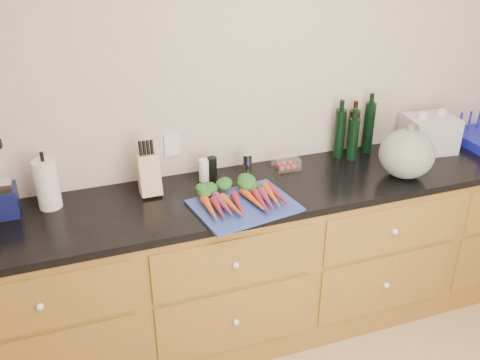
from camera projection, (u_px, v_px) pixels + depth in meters
name	position (u px, v px, depth m)	size (l,w,h in m)	color
wall_back	(274.00, 100.00, 2.99)	(4.10, 0.05, 2.60)	beige
cabinets	(291.00, 257.00, 3.11)	(3.60, 0.64, 0.90)	brown
countertop	(295.00, 185.00, 2.89)	(3.64, 0.62, 0.04)	black
cutting_board	(244.00, 206.00, 2.64)	(0.49, 0.37, 0.01)	navy
carrots	(241.00, 196.00, 2.67)	(0.43, 0.31, 0.06)	#C45017
squash	(407.00, 154.00, 2.89)	(0.30, 0.30, 0.27)	slate
paper_towel	(47.00, 184.00, 2.59)	(0.11, 0.11, 0.25)	white
knife_block	(149.00, 174.00, 2.73)	(0.11, 0.11, 0.21)	tan
grinder_salt	(204.00, 170.00, 2.87)	(0.05, 0.05, 0.12)	white
grinder_pepper	(212.00, 168.00, 2.88)	(0.05, 0.05, 0.13)	black
canister_chrome	(247.00, 164.00, 2.95)	(0.05, 0.05, 0.12)	silver
tomato_box	(286.00, 163.00, 3.02)	(0.14, 0.11, 0.06)	white
bottles	(354.00, 133.00, 3.13)	(0.26, 0.13, 0.31)	black
grocery_bag	(429.00, 134.00, 3.21)	(0.29, 0.23, 0.21)	silver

